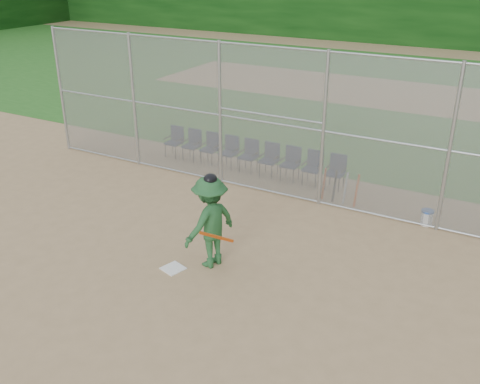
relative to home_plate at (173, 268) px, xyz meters
The scene contains 17 objects.
ground 0.73m from the home_plate, 45.28° to the right, with size 100.00×100.00×0.00m, color tan.
grass_strip 17.49m from the home_plate, 88.33° to the left, with size 100.00×100.00×0.00m, color #225B1B.
dirt_patch_far 17.49m from the home_plate, 88.33° to the left, with size 24.00×24.00×0.00m, color tan.
backstop_fence 4.96m from the home_plate, 83.51° to the left, with size 16.09×0.09×4.00m.
home_plate is the anchor object (origin of this frame).
batter_at_plate 1.29m from the home_plate, 43.33° to the left, with size 1.14×1.48×2.09m.
water_cooler 6.28m from the home_plate, 47.47° to the left, with size 0.30×0.30×0.39m.
spare_bats 5.26m from the home_plate, 68.34° to the left, with size 0.96×0.30×0.85m.
chair_0 6.87m from the home_plate, 125.06° to the left, with size 0.54×0.52×0.96m, color #0F1A38, non-canonical shape.
chair_1 6.51m from the home_plate, 120.11° to the left, with size 0.54×0.52×0.96m, color #0F1A38, non-canonical shape.
chair_2 6.19m from the home_plate, 114.62° to the left, with size 0.54×0.52×0.96m, color #0F1A38, non-canonical shape.
chair_3 5.94m from the home_plate, 108.60° to the left, with size 0.54×0.52×0.96m, color #0F1A38, non-canonical shape.
chair_4 5.76m from the home_plate, 102.12° to the left, with size 0.54×0.52×0.96m, color #0F1A38, non-canonical shape.
chair_5 5.66m from the home_plate, 95.32° to the left, with size 0.54×0.52×0.96m, color #0F1A38, non-canonical shape.
chair_6 5.64m from the home_plate, 88.36° to the left, with size 0.54×0.52×0.96m, color #0F1A38, non-canonical shape.
chair_7 5.70m from the home_plate, 81.45° to the left, with size 0.54×0.52×0.96m, color #0F1A38, non-canonical shape.
chair_8 5.84m from the home_plate, 74.78° to the left, with size 0.54×0.52×0.96m, color #0F1A38, non-canonical shape.
Camera 1 is at (5.34, -7.19, 6.07)m, focal length 40.00 mm.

